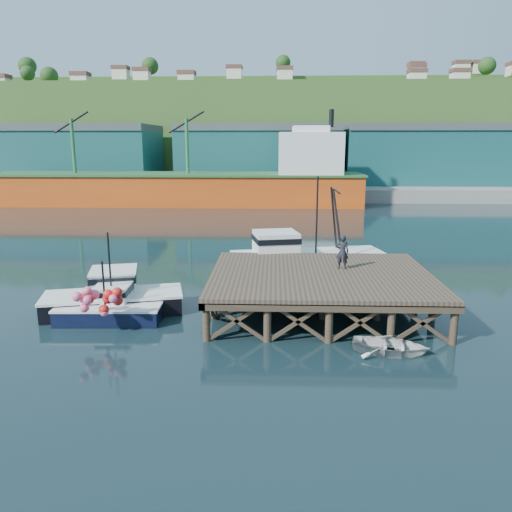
{
  "coord_description": "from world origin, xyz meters",
  "views": [
    {
      "loc": [
        2.94,
        -26.56,
        9.09
      ],
      "look_at": [
        1.87,
        2.0,
        2.58
      ],
      "focal_mm": 35.0,
      "sensor_mm": 36.0,
      "label": 1
    }
  ],
  "objects_px": {
    "boat_black": "(113,296)",
    "dinghy": "(390,346)",
    "trawler": "(305,258)",
    "boat_navy": "(110,308)",
    "dockworker": "(342,252)"
  },
  "relations": [
    {
      "from": "boat_black",
      "to": "dinghy",
      "type": "height_order",
      "value": "boat_black"
    },
    {
      "from": "boat_black",
      "to": "trawler",
      "type": "relative_size",
      "value": 0.72
    },
    {
      "from": "trawler",
      "to": "dockworker",
      "type": "distance_m",
      "value": 6.04
    },
    {
      "from": "boat_navy",
      "to": "trawler",
      "type": "height_order",
      "value": "trawler"
    },
    {
      "from": "boat_black",
      "to": "dinghy",
      "type": "xyz_separation_m",
      "value": [
        14.0,
        -5.2,
        -0.5
      ]
    },
    {
      "from": "boat_navy",
      "to": "dockworker",
      "type": "bearing_deg",
      "value": 12.0
    },
    {
      "from": "boat_navy",
      "to": "boat_black",
      "type": "distance_m",
      "value": 1.6
    },
    {
      "from": "trawler",
      "to": "dinghy",
      "type": "height_order",
      "value": "trawler"
    },
    {
      "from": "trawler",
      "to": "dinghy",
      "type": "xyz_separation_m",
      "value": [
        3.03,
        -12.3,
        -1.08
      ]
    },
    {
      "from": "boat_navy",
      "to": "dockworker",
      "type": "height_order",
      "value": "dockworker"
    },
    {
      "from": "boat_black",
      "to": "dinghy",
      "type": "distance_m",
      "value": 14.94
    },
    {
      "from": "boat_navy",
      "to": "trawler",
      "type": "bearing_deg",
      "value": 36.97
    },
    {
      "from": "dinghy",
      "to": "trawler",
      "type": "bearing_deg",
      "value": 28.77
    },
    {
      "from": "boat_black",
      "to": "dinghy",
      "type": "relative_size",
      "value": 2.36
    },
    {
      "from": "trawler",
      "to": "dinghy",
      "type": "bearing_deg",
      "value": -88.06
    }
  ]
}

